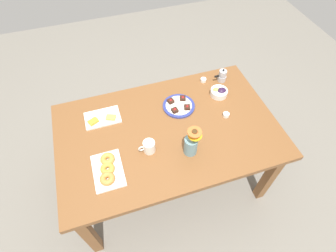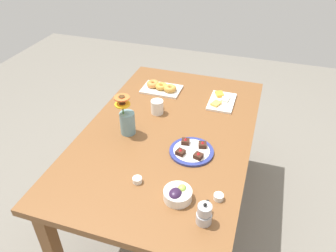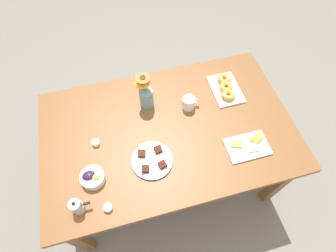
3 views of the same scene
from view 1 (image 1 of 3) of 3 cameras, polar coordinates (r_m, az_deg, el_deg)
name	(u,v)px [view 1 (image 1 of 3)]	position (r m, az deg, el deg)	size (l,w,h in m)	color
ground_plane	(168,176)	(2.53, 0.00, -10.88)	(6.00, 6.00, 0.00)	slate
dining_table	(168,136)	(1.97, 0.00, -2.23)	(1.60, 1.00, 0.74)	brown
coffee_mug	(149,147)	(1.76, -4.18, -4.48)	(0.12, 0.08, 0.09)	white
grape_bowl	(219,92)	(2.15, 11.08, 7.26)	(0.14, 0.14, 0.07)	white
cheese_platter	(102,118)	(2.02, -14.13, 1.75)	(0.26, 0.17, 0.03)	white
croissant_platter	(108,170)	(1.74, -12.98, -9.21)	(0.19, 0.28, 0.05)	white
jam_cup_honey	(203,80)	(2.25, 7.71, 9.92)	(0.05, 0.05, 0.03)	white
jam_cup_berry	(226,115)	(2.02, 12.54, 2.41)	(0.05, 0.05, 0.03)	white
dessert_plate	(179,106)	(2.04, 2.36, 4.45)	(0.25, 0.25, 0.05)	navy
flower_vase	(191,144)	(1.72, 5.06, -4.00)	(0.10, 0.11, 0.25)	#6B939E
moka_pot	(222,76)	(2.27, 11.72, 10.62)	(0.11, 0.07, 0.12)	#B7B7BC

